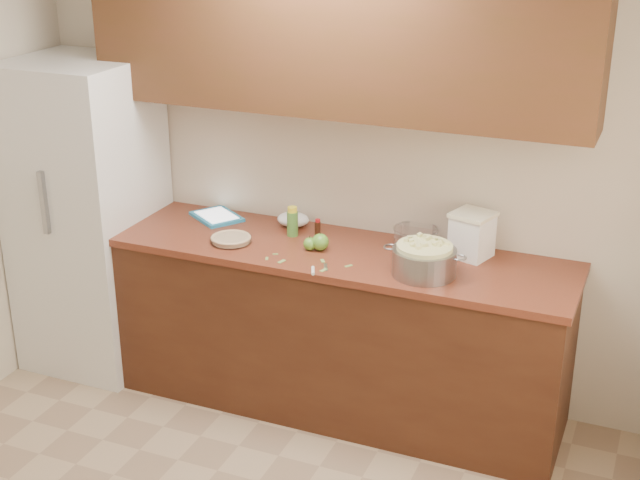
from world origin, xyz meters
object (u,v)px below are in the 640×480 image
at_px(pie, 231,239).
at_px(tablet, 217,217).
at_px(flour_canister, 472,235).
at_px(colander, 424,260).

bearing_deg(pie, tablet, 130.05).
bearing_deg(flour_canister, pie, -166.13).
height_order(pie, flour_canister, flour_canister).
xyz_separation_m(colander, flour_canister, (0.16, 0.31, 0.05)).
bearing_deg(flour_canister, tablet, -179.79).
relative_size(pie, colander, 0.53).
xyz_separation_m(pie, flour_canister, (1.21, 0.30, 0.10)).
bearing_deg(pie, flour_canister, 13.87).
bearing_deg(tablet, colander, 21.02).
relative_size(pie, flour_canister, 0.92).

